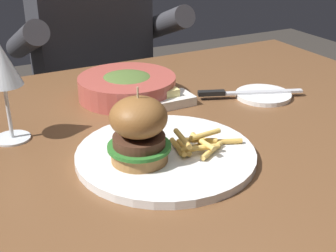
{
  "coord_description": "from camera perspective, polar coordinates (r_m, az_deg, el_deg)",
  "views": [
    {
      "loc": [
        -0.4,
        -0.72,
        1.12
      ],
      "look_at": [
        -0.06,
        -0.06,
        0.78
      ],
      "focal_mm": 50.0,
      "sensor_mm": 36.0,
      "label": 1
    }
  ],
  "objects": [
    {
      "name": "wine_glass",
      "position": [
        0.86,
        -19.64,
        6.74
      ],
      "size": [
        0.07,
        0.07,
        0.19
      ],
      "color": "silver",
      "rests_on": "dining_table"
    },
    {
      "name": "diner_person",
      "position": [
        1.62,
        -8.99,
        4.32
      ],
      "size": [
        0.51,
        0.36,
        1.18
      ],
      "color": "#282833",
      "rests_on": "ground"
    },
    {
      "name": "table_knife",
      "position": [
        1.06,
        8.9,
        4.06
      ],
      "size": [
        0.23,
        0.1,
        0.01
      ],
      "color": "silver",
      "rests_on": "bread_plate"
    },
    {
      "name": "main_plate",
      "position": [
        0.79,
        -0.27,
        -3.51
      ],
      "size": [
        0.31,
        0.31,
        0.01
      ],
      "primitive_type": "cylinder",
      "color": "white",
      "rests_on": "dining_table"
    },
    {
      "name": "soup_bowl",
      "position": [
        1.05,
        -5.01,
        4.89
      ],
      "size": [
        0.22,
        0.22,
        0.05
      ],
      "color": "#B24C42",
      "rests_on": "dining_table"
    },
    {
      "name": "fries_pile",
      "position": [
        0.79,
        3.75,
        -2.14
      ],
      "size": [
        0.12,
        0.08,
        0.04
      ],
      "color": "#E0B251",
      "rests_on": "main_plate"
    },
    {
      "name": "dining_table",
      "position": [
        0.95,
        1.39,
        -5.13
      ],
      "size": [
        1.21,
        0.92,
        0.74
      ],
      "color": "brown",
      "rests_on": "ground"
    },
    {
      "name": "burger_sandwich",
      "position": [
        0.74,
        -3.58,
        -0.48
      ],
      "size": [
        0.1,
        0.1,
        0.13
      ],
      "color": "#9E6B38",
      "rests_on": "main_plate"
    },
    {
      "name": "butter_dish",
      "position": [
        1.01,
        0.29,
        3.28
      ],
      "size": [
        0.1,
        0.07,
        0.04
      ],
      "color": "white",
      "rests_on": "dining_table"
    },
    {
      "name": "bread_plate",
      "position": [
        1.08,
        11.54,
        3.71
      ],
      "size": [
        0.12,
        0.12,
        0.01
      ],
      "primitive_type": "cylinder",
      "color": "white",
      "rests_on": "dining_table"
    }
  ]
}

